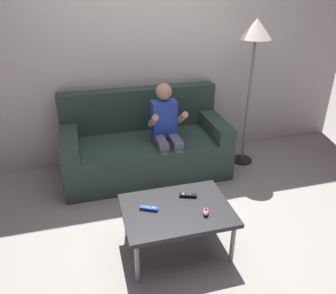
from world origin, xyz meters
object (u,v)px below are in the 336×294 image
at_px(floor_lamp, 255,41).
at_px(couch, 145,146).
at_px(person_seated_on_couch, 166,128).
at_px(nunchuk_pink, 206,212).
at_px(game_remote_blue_near_edge, 149,208).
at_px(coffee_table, 177,212).
at_px(game_remote_black_far_corner, 188,196).

bearing_deg(floor_lamp, couch, 175.82).
xyz_separation_m(person_seated_on_couch, nunchuk_pink, (-0.01, -1.21, -0.17)).
bearing_deg(person_seated_on_couch, game_remote_blue_near_edge, -111.55).
distance_m(person_seated_on_couch, nunchuk_pink, 1.22).
xyz_separation_m(coffee_table, game_remote_black_far_corner, (0.13, 0.12, 0.05)).
bearing_deg(person_seated_on_couch, game_remote_black_far_corner, -94.44).
bearing_deg(nunchuk_pink, couch, 97.39).
height_order(person_seated_on_couch, game_remote_blue_near_edge, person_seated_on_couch).
relative_size(person_seated_on_couch, game_remote_black_far_corner, 7.16).
height_order(coffee_table, floor_lamp, floor_lamp).
relative_size(game_remote_blue_near_edge, nunchuk_pink, 1.41).
bearing_deg(game_remote_black_far_corner, game_remote_blue_near_edge, -166.04).
xyz_separation_m(person_seated_on_couch, game_remote_blue_near_edge, (-0.42, -1.05, -0.17)).
bearing_deg(game_remote_black_far_corner, floor_lamp, 45.77).
xyz_separation_m(couch, game_remote_blue_near_edge, (-0.22, -1.24, 0.11)).
distance_m(couch, coffee_table, 1.28).
height_order(coffee_table, nunchuk_pink, nunchuk_pink).
relative_size(coffee_table, floor_lamp, 0.52).
relative_size(coffee_table, game_remote_blue_near_edge, 5.92).
relative_size(game_remote_black_far_corner, floor_lamp, 0.09).
distance_m(game_remote_black_far_corner, floor_lamp, 1.79).
bearing_deg(coffee_table, person_seated_on_couch, 79.42).
xyz_separation_m(couch, game_remote_black_far_corner, (0.12, -1.16, 0.11)).
relative_size(nunchuk_pink, game_remote_black_far_corner, 0.69).
bearing_deg(couch, game_remote_black_far_corner, -84.02).
xyz_separation_m(couch, person_seated_on_couch, (0.20, -0.19, 0.28)).
relative_size(couch, coffee_table, 2.10).
bearing_deg(couch, person_seated_on_couch, -43.86).
distance_m(couch, floor_lamp, 1.60).
distance_m(nunchuk_pink, floor_lamp, 1.91).
height_order(couch, game_remote_blue_near_edge, couch).
height_order(couch, game_remote_black_far_corner, couch).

